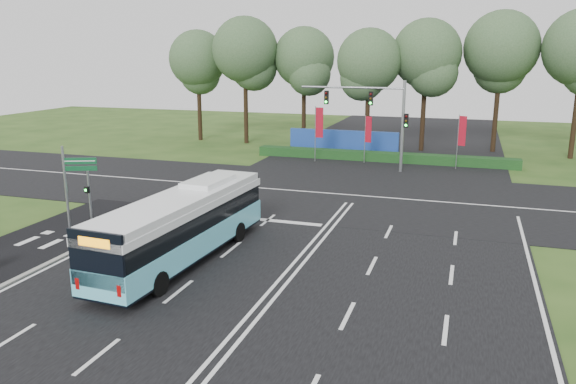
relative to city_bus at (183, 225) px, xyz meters
The scene contains 15 objects.
ground 5.34m from the city_bus, 21.57° to the left, with size 120.00×120.00×0.00m, color #294818.
road_main 5.33m from the city_bus, 21.57° to the left, with size 20.00×120.00×0.04m, color black.
road_cross 14.74m from the city_bus, 71.19° to the left, with size 120.00×14.00×0.05m, color black.
bike_path 8.02m from the city_bus, behind, with size 5.00×18.00×0.06m, color black.
kerb_strip 5.71m from the city_bus, 168.11° to the right, with size 0.25×18.00×0.12m, color gray.
city_bus is the anchor object (origin of this frame).
pedestrian_signal 7.62m from the city_bus, 157.53° to the left, with size 0.28×0.40×3.02m.
street_sign 7.99m from the city_bus, 162.61° to the left, with size 1.61×0.71×4.40m.
banner_flag_left 24.55m from the city_bus, 91.13° to the left, with size 0.69×0.09×4.70m.
banner_flag_mid 25.38m from the city_bus, 81.90° to the left, with size 0.58×0.20×4.02m.
banner_flag_right 27.10m from the city_bus, 66.07° to the left, with size 0.61×0.26×4.34m.
traffic_light_gantry 23.11m from the city_bus, 77.56° to the left, with size 8.41×0.28×7.00m.
hedge 26.82m from the city_bus, 79.84° to the left, with size 22.00×1.20×0.80m, color #143715.
blue_hoarding 28.88m from the city_bus, 88.56° to the left, with size 10.00×0.30×2.20m, color navy.
eucalyptus_row 34.44m from the city_bus, 80.57° to the left, with size 47.42×9.73×12.78m.
Camera 1 is at (6.87, -22.69, 8.90)m, focal length 35.00 mm.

